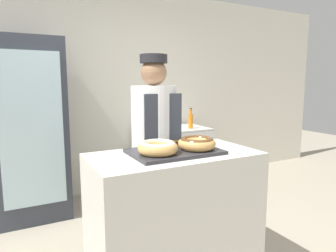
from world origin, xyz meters
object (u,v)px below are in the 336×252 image
chest_freezer (173,158)px  serving_tray (175,152)px  brownie_back_right (175,143)px  brownie_back_left (156,145)px  baker_person (155,148)px  donut_chocolate_glaze (197,143)px  donut_light_glaze (158,147)px  bottle_green (162,122)px  bottle_orange (191,121)px  beverage_fridge (30,130)px

chest_freezer → serving_tray: bearing=-118.3°
serving_tray → brownie_back_right: bearing=60.5°
brownie_back_left → baker_person: baker_person is taller
donut_chocolate_glaze → baker_person: (-0.05, 0.60, -0.15)m
brownie_back_left → donut_chocolate_glaze: bearing=-38.9°
brownie_back_right → brownie_back_left: bearing=180.0°
brownie_back_right → baker_person: 0.43m
donut_light_glaze → baker_person: (0.26, 0.60, -0.15)m
serving_tray → brownie_back_right: 0.16m
brownie_back_left → bottle_green: bottle_green is taller
serving_tray → bottle_green: bottle_green is taller
brownie_back_left → bottle_orange: bottle_orange is taller
brownie_back_left → baker_person: 0.47m
brownie_back_right → bottle_orange: size_ratio=0.31×
donut_chocolate_glaze → chest_freezer: (0.78, 1.79, -0.62)m
serving_tray → donut_chocolate_glaze: size_ratio=2.31×
brownie_back_left → beverage_fridge: bearing=115.2°
brownie_back_right → baker_person: (0.02, 0.42, -0.12)m
donut_light_glaze → bottle_orange: (1.30, 1.67, -0.09)m
donut_light_glaze → brownie_back_left: (0.07, 0.19, -0.03)m
serving_tray → donut_chocolate_glaze: 0.17m
brownie_back_right → bottle_orange: bearing=54.3°
donut_chocolate_glaze → chest_freezer: size_ratio=0.28×
donut_light_glaze → brownie_back_left: donut_light_glaze is taller
baker_person → chest_freezer: (0.83, 1.18, -0.47)m
brownie_back_left → brownie_back_right: same height
brownie_back_left → baker_person: bearing=66.2°
donut_light_glaze → chest_freezer: donut_light_glaze is taller
donut_chocolate_glaze → chest_freezer: bearing=66.3°
serving_tray → beverage_fridge: 1.92m
donut_light_glaze → brownie_back_right: bearing=38.9°
donut_chocolate_glaze → baker_person: baker_person is taller
bottle_green → brownie_back_right: bearing=-113.6°
donut_chocolate_glaze → bottle_green: size_ratio=1.29×
bottle_green → bottle_orange: size_ratio=0.75×
serving_tray → beverage_fridge: beverage_fridge is taller
donut_light_glaze → brownie_back_left: bearing=68.6°
donut_light_glaze → serving_tray: bearing=17.1°
serving_tray → brownie_back_left: 0.16m
beverage_fridge → serving_tray: bearing=-64.4°
bottle_green → bottle_orange: 0.39m
donut_light_glaze → beverage_fridge: (-0.68, 1.78, -0.08)m
donut_light_glaze → baker_person: baker_person is taller
donut_chocolate_glaze → brownie_back_right: size_ratio=3.16×
brownie_back_left → bottle_green: size_ratio=0.41×
bottle_green → donut_light_glaze: bearing=-117.3°
brownie_back_right → beverage_fridge: size_ratio=0.04×
serving_tray → donut_light_glaze: bearing=-162.9°
beverage_fridge → bottle_orange: size_ratio=6.98×
brownie_back_left → baker_person: size_ratio=0.05×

